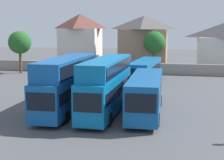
{
  "coord_description": "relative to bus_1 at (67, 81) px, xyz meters",
  "views": [
    {
      "loc": [
        6.53,
        -28.89,
        7.8
      ],
      "look_at": [
        0.0,
        3.0,
        2.57
      ],
      "focal_mm": 53.77,
      "sensor_mm": 36.0,
      "label": 1
    }
  ],
  "objects": [
    {
      "name": "house_terrace_centre",
      "position": [
        3.37,
        33.6,
        2.15
      ],
      "size": [
        8.93,
        7.7,
        9.72
      ],
      "color": "#9E7A60",
      "rests_on": "ground"
    },
    {
      "name": "tree_behind_wall",
      "position": [
        5.74,
        28.48,
        2.27
      ],
      "size": [
        3.71,
        3.71,
        6.97
      ],
      "color": "brown",
      "rests_on": "ground"
    },
    {
      "name": "bus_3",
      "position": [
        7.24,
        0.26,
        -0.81
      ],
      "size": [
        2.97,
        11.3,
        3.48
      ],
      "rotation": [
        0.0,
        0.0,
        -1.54
      ],
      "color": "#105296",
      "rests_on": "ground"
    },
    {
      "name": "bus_5",
      "position": [
        5.56,
        15.91,
        -0.91
      ],
      "size": [
        3.53,
        11.78,
        3.28
      ],
      "rotation": [
        0.0,
        0.0,
        -1.65
      ],
      "color": "#1161A2",
      "rests_on": "ground"
    },
    {
      "name": "tree_left_of_lot",
      "position": [
        -16.17,
        22.98,
        2.3
      ],
      "size": [
        3.8,
        3.8,
        7.04
      ],
      "color": "brown",
      "rests_on": "ground"
    },
    {
      "name": "ground",
      "position": [
        3.62,
        18.02,
        -2.8
      ],
      "size": [
        140.0,
        140.0,
        0.0
      ],
      "primitive_type": "plane",
      "color": "#4C4C4F"
    },
    {
      "name": "bus_1",
      "position": [
        0.0,
        0.0,
        0.0
      ],
      "size": [
        2.71,
        12.01,
        4.96
      ],
      "rotation": [
        0.0,
        0.0,
        -1.56
      ],
      "color": "#12529A",
      "rests_on": "ground"
    },
    {
      "name": "depot_boundary_wall",
      "position": [
        3.62,
        25.98,
        -1.9
      ],
      "size": [
        56.0,
        0.5,
        1.8
      ],
      "primitive_type": "cube",
      "color": "gray",
      "rests_on": "ground"
    },
    {
      "name": "house_terrace_left",
      "position": [
        -9.26,
        34.87,
        2.41
      ],
      "size": [
        7.77,
        6.57,
        10.21
      ],
      "color": "silver",
      "rests_on": "ground"
    },
    {
      "name": "bus_2",
      "position": [
        3.74,
        -0.08,
        -0.01
      ],
      "size": [
        2.69,
        11.74,
        4.95
      ],
      "rotation": [
        0.0,
        0.0,
        -1.59
      ],
      "color": "#0A64A2",
      "rests_on": "ground"
    },
    {
      "name": "bus_4",
      "position": [
        1.48,
        15.79,
        -0.78
      ],
      "size": [
        2.64,
        11.96,
        3.53
      ],
      "rotation": [
        0.0,
        0.0,
        -1.57
      ],
      "color": "#196298",
      "rests_on": "ground"
    }
  ]
}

